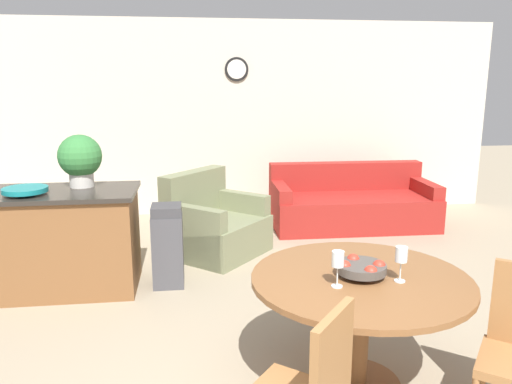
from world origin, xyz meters
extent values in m
cube|color=beige|center=(0.00, 5.46, 1.35)|extent=(8.00, 0.06, 2.70)
cylinder|color=black|center=(0.27, 5.41, 2.03)|extent=(0.33, 0.02, 0.33)
cylinder|color=white|center=(0.27, 5.40, 2.03)|extent=(0.26, 0.01, 0.26)
cylinder|color=brown|center=(0.60, 1.05, 0.02)|extent=(0.55, 0.55, 0.04)
cylinder|color=brown|center=(0.60, 1.05, 0.37)|extent=(0.13, 0.13, 0.66)
cylinder|color=brown|center=(0.60, 1.05, 0.72)|extent=(1.31, 1.31, 0.03)
cube|color=#9E6B3D|center=(0.20, 0.24, 0.69)|extent=(0.27, 0.33, 0.47)
cylinder|color=#9E6B3D|center=(1.26, 0.77, 0.20)|extent=(0.04, 0.04, 0.40)
cylinder|color=#4C4742|center=(0.60, 1.05, 0.75)|extent=(0.11, 0.11, 0.03)
cylinder|color=#4C4742|center=(0.60, 1.05, 0.79)|extent=(0.30, 0.30, 0.05)
sphere|color=#B73323|center=(0.70, 1.03, 0.80)|extent=(0.08, 0.08, 0.08)
sphere|color=#B73323|center=(0.58, 1.15, 0.80)|extent=(0.08, 0.08, 0.08)
sphere|color=#B73323|center=(0.50, 1.05, 0.80)|extent=(0.08, 0.08, 0.08)
sphere|color=#B73323|center=(0.62, 0.95, 0.80)|extent=(0.08, 0.08, 0.08)
cylinder|color=silver|center=(0.42, 0.93, 0.74)|extent=(0.06, 0.06, 0.01)
cylinder|color=silver|center=(0.42, 0.93, 0.80)|extent=(0.01, 0.01, 0.12)
cylinder|color=silver|center=(0.42, 0.93, 0.90)|extent=(0.07, 0.07, 0.09)
cylinder|color=silver|center=(0.80, 0.95, 0.74)|extent=(0.06, 0.06, 0.01)
cylinder|color=silver|center=(0.80, 0.95, 0.80)|extent=(0.01, 0.01, 0.12)
cylinder|color=silver|center=(0.80, 0.95, 0.90)|extent=(0.07, 0.07, 0.09)
cube|color=brown|center=(-1.58, 2.85, 0.44)|extent=(1.34, 0.70, 0.89)
cube|color=#2D2823|center=(-1.58, 2.85, 0.91)|extent=(1.40, 0.76, 0.04)
cylinder|color=#147A7F|center=(-1.79, 2.72, 0.94)|extent=(0.13, 0.13, 0.02)
cylinder|color=#147A7F|center=(-1.79, 2.72, 0.97)|extent=(0.37, 0.37, 0.04)
cylinder|color=beige|center=(-1.38, 3.01, 1.00)|extent=(0.21, 0.21, 0.14)
sphere|color=#387F3D|center=(-1.38, 3.01, 1.21)|extent=(0.39, 0.39, 0.39)
cube|color=#47474C|center=(-0.62, 2.83, 0.34)|extent=(0.28, 0.30, 0.68)
cube|color=#3C3C41|center=(-0.62, 2.83, 0.72)|extent=(0.27, 0.29, 0.09)
cube|color=maroon|center=(1.69, 4.47, 0.21)|extent=(2.10, 1.00, 0.42)
cube|color=maroon|center=(1.70, 4.85, 0.61)|extent=(2.08, 0.25, 0.37)
cube|color=maroon|center=(0.73, 4.49, 0.29)|extent=(0.18, 0.89, 0.59)
cube|color=maroon|center=(2.65, 4.45, 0.29)|extent=(0.18, 0.89, 0.59)
cube|color=#7A7F5B|center=(-0.12, 3.63, 0.20)|extent=(1.26, 1.26, 0.40)
cube|color=#7A7F5B|center=(-0.37, 3.85, 0.65)|extent=(0.75, 0.83, 0.50)
cube|color=#7A7F5B|center=(-0.38, 3.33, 0.31)|extent=(0.68, 0.61, 0.62)
cube|color=#7A7F5B|center=(0.15, 3.94, 0.31)|extent=(0.68, 0.61, 0.62)
camera|label=1|loc=(-0.38, -1.63, 1.88)|focal=35.00mm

